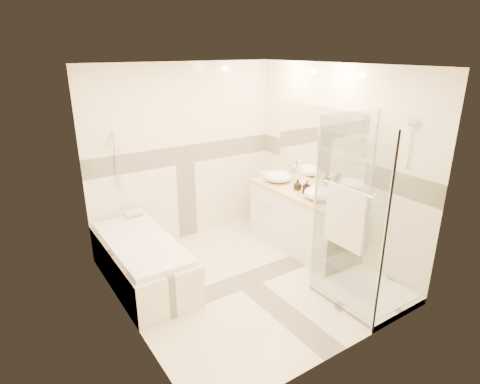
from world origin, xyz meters
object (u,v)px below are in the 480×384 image
vessel_sink_far (320,193)px  vanity (300,219)px  bathtub (142,259)px  amenity_bottle_a (306,187)px  shower_enclosure (358,258)px  amenity_bottle_b (298,185)px  vessel_sink_near (278,176)px

vessel_sink_far → vanity: bearing=86.9°
bathtub → amenity_bottle_a: bearing=-12.4°
shower_enclosure → amenity_bottle_a: (0.27, 1.15, 0.43)m
shower_enclosure → vessel_sink_far: shower_enclosure is taller
vanity → amenity_bottle_b: 0.50m
shower_enclosure → vessel_sink_far: (0.27, 0.90, 0.42)m
amenity_bottle_a → vessel_sink_near: bearing=90.0°
vanity → shower_enclosure: (-0.29, -1.27, 0.08)m
bathtub → amenity_bottle_b: bearing=-7.9°
vessel_sink_near → amenity_bottle_b: (0.00, -0.42, -0.01)m
bathtub → vessel_sink_near: size_ratio=4.31×
vanity → vessel_sink_far: bearing=-93.1°
vanity → shower_enclosure: shower_enclosure is taller
vessel_sink_near → vessel_sink_far: size_ratio=0.99×
bathtub → amenity_bottle_b: (2.13, -0.30, 0.62)m
bathtub → amenity_bottle_a: size_ratio=9.61×
vanity → bathtub: bearing=170.8°
amenity_bottle_a → amenity_bottle_b: (0.00, 0.17, -0.02)m
bathtub → shower_enclosure: 2.47m
vanity → vessel_sink_near: bearing=92.4°
vessel_sink_far → amenity_bottle_a: 0.25m
vessel_sink_near → vanity: bearing=-87.6°
shower_enclosure → amenity_bottle_a: 1.26m
bathtub → amenity_bottle_b: size_ratio=11.72×
amenity_bottle_b → amenity_bottle_a: bearing=-90.0°
vessel_sink_far → amenity_bottle_b: (0.00, 0.42, -0.01)m
amenity_bottle_a → bathtub: bearing=167.6°
vessel_sink_near → vessel_sink_far: bearing=-90.0°
bathtub → amenity_bottle_a: 2.27m
vessel_sink_far → amenity_bottle_a: size_ratio=2.26×
vessel_sink_far → vessel_sink_near: bearing=90.0°
vessel_sink_near → amenity_bottle_b: bearing=-90.0°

